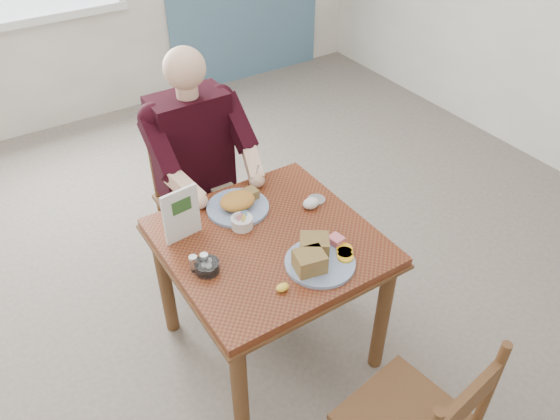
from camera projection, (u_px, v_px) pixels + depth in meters
floor at (271, 344)px, 2.92m from camera, size 6.00×6.00×0.00m
lemon_wedge at (283, 287)px, 2.19m from camera, size 0.06×0.04×0.03m
napkin at (311, 203)px, 2.61m from camera, size 0.08×0.07×0.05m
metal_dish at (316, 200)px, 2.67m from camera, size 0.09×0.09×0.01m
table at (269, 256)px, 2.52m from camera, size 0.92×0.92×0.75m
chair_far at (197, 197)px, 3.15m from camera, size 0.42×0.42×0.95m
diner at (198, 155)px, 2.88m from camera, size 0.53×0.56×1.39m
near_plate at (317, 257)px, 2.30m from camera, size 0.39×0.39×0.10m
far_plate at (238, 203)px, 2.61m from camera, size 0.32×0.32×0.08m
caddy at (242, 222)px, 2.50m from camera, size 0.11×0.11×0.08m
shakers at (199, 262)px, 2.27m from camera, size 0.09×0.06×0.08m
creamer at (207, 267)px, 2.27m from camera, size 0.11×0.11×0.05m
menu at (181, 214)px, 2.38m from camera, size 0.18×0.03×0.26m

